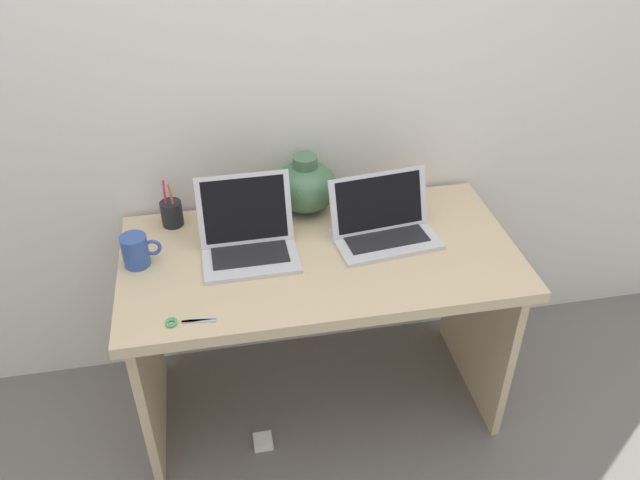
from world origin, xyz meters
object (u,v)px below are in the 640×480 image
Objects in this scene: coffee_mug at (136,251)px; green_vase at (305,186)px; pen_cup at (172,213)px; scissors at (181,322)px; power_brick at (263,441)px; laptop_left at (247,234)px; laptop_right at (382,222)px.

green_vase is at bearing 21.70° from coffee_mug.
pen_cup is at bearing 62.70° from coffee_mug.
coffee_mug reaches higher than scissors.
green_vase is 3.31× the size of power_brick.
coffee_mug is (-0.36, -0.02, -0.01)m from laptop_left.
green_vase reaches higher than coffee_mug.
scissors reaches higher than power_brick.
laptop_right is (0.46, -0.01, -0.01)m from laptop_left.
pen_cup is at bearing 141.24° from laptop_left.
scissors is at bearing -66.82° from coffee_mug.
laptop_right is at bearing -16.18° from pen_cup.
laptop_right reaches higher than coffee_mug.
laptop_right is 2.13× the size of pen_cup.
green_vase is at bearing 49.87° from scissors.
laptop_left reaches higher than laptop_right.
coffee_mug is at bearing 148.13° from power_brick.
pen_cup is at bearing 92.31° from scissors.
laptop_right is 0.83m from coffee_mug.
laptop_left is at bearing 86.20° from power_brick.
pen_cup is at bearing -177.65° from green_vase.
green_vase reaches higher than scissors.
power_brick is (-0.48, -0.23, -0.78)m from laptop_right.
power_brick is at bearing -118.86° from green_vase.
scissors is at bearing -124.85° from laptop_left.
green_vase is at bearing 61.14° from power_brick.
scissors is (0.13, -0.31, -0.05)m from coffee_mug.
coffee_mug reaches higher than power_brick.
laptop_left is at bearing 2.64° from coffee_mug.
green_vase is (0.23, 0.22, 0.03)m from laptop_left.
laptop_left reaches higher than green_vase.
pen_cup is 0.92m from power_brick.
green_vase is at bearing 2.35° from pen_cup.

